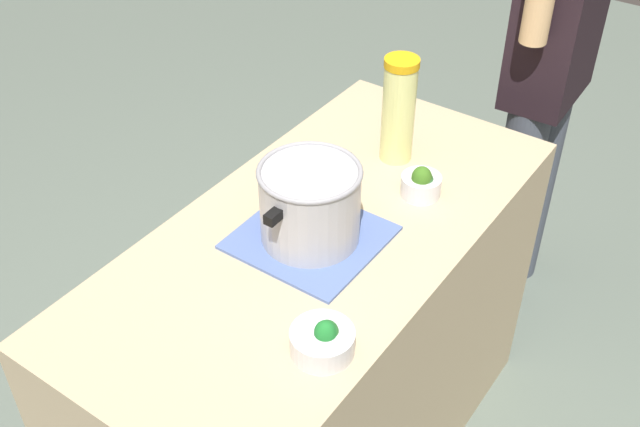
{
  "coord_description": "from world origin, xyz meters",
  "views": [
    {
      "loc": [
        -1.17,
        -0.82,
        2.08
      ],
      "look_at": [
        0.0,
        0.0,
        0.95
      ],
      "focal_mm": 43.41,
      "sensor_mm": 36.0,
      "label": 1
    }
  ],
  "objects_px": {
    "cooking_pot": "(309,202)",
    "broccoli_bowl_center": "(421,184)",
    "person_cook": "(547,80)",
    "lemonade_pitcher": "(399,110)",
    "broccoli_bowl_front": "(323,340)"
  },
  "relations": [
    {
      "from": "broccoli_bowl_center",
      "to": "person_cook",
      "type": "relative_size",
      "value": 0.06
    },
    {
      "from": "cooking_pot",
      "to": "broccoli_bowl_front",
      "type": "distance_m",
      "value": 0.36
    },
    {
      "from": "cooking_pot",
      "to": "person_cook",
      "type": "height_order",
      "value": "person_cook"
    },
    {
      "from": "lemonade_pitcher",
      "to": "broccoli_bowl_front",
      "type": "relative_size",
      "value": 2.23
    },
    {
      "from": "lemonade_pitcher",
      "to": "broccoli_bowl_front",
      "type": "height_order",
      "value": "lemonade_pitcher"
    },
    {
      "from": "person_cook",
      "to": "lemonade_pitcher",
      "type": "bearing_deg",
      "value": 166.66
    },
    {
      "from": "broccoli_bowl_front",
      "to": "broccoli_bowl_center",
      "type": "distance_m",
      "value": 0.58
    },
    {
      "from": "broccoli_bowl_front",
      "to": "cooking_pot",
      "type": "bearing_deg",
      "value": 40.2
    },
    {
      "from": "broccoli_bowl_center",
      "to": "lemonade_pitcher",
      "type": "bearing_deg",
      "value": 51.55
    },
    {
      "from": "lemonade_pitcher",
      "to": "broccoli_bowl_front",
      "type": "bearing_deg",
      "value": -160.85
    },
    {
      "from": "lemonade_pitcher",
      "to": "broccoli_bowl_center",
      "type": "distance_m",
      "value": 0.21
    },
    {
      "from": "cooking_pot",
      "to": "broccoli_bowl_center",
      "type": "xyz_separation_m",
      "value": [
        0.3,
        -0.13,
        -0.07
      ]
    },
    {
      "from": "broccoli_bowl_center",
      "to": "person_cook",
      "type": "xyz_separation_m",
      "value": [
        0.79,
        -0.02,
        -0.05
      ]
    },
    {
      "from": "cooking_pot",
      "to": "broccoli_bowl_center",
      "type": "distance_m",
      "value": 0.34
    },
    {
      "from": "lemonade_pitcher",
      "to": "person_cook",
      "type": "height_order",
      "value": "person_cook"
    }
  ]
}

